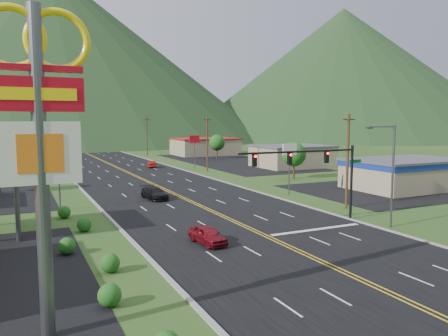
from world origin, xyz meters
name	(u,v)px	position (x,y,z in m)	size (l,w,h in m)	color
ground	(377,288)	(0.00, 0.00, 0.00)	(500.00, 500.00, 0.00)	#254719
road	(377,288)	(0.00, 0.00, 0.00)	(20.00, 460.00, 0.04)	black
curb_west	(212,325)	(-10.15, 0.00, 0.00)	(0.30, 460.00, 0.14)	gray
pylon_sign	(39,121)	(-17.00, 2.00, 9.30)	(4.32, 0.60, 14.00)	#59595E
traffic_signal	(317,165)	(6.48, 14.00, 5.33)	(13.10, 0.43, 7.00)	black
streetlight_east	(390,169)	(11.18, 10.00, 5.18)	(3.28, 0.25, 9.00)	#59595E
streetlight_west	(52,142)	(-11.68, 70.00, 5.18)	(3.28, 0.25, 9.00)	#59595E
building_east_near	(406,172)	(30.00, 25.00, 2.27)	(15.40, 10.40, 4.10)	tan
building_east_mid	(292,156)	(32.00, 55.00, 2.16)	(14.40, 11.40, 4.30)	tan
building_east_far	(205,146)	(28.00, 90.00, 2.26)	(16.40, 12.40, 4.50)	tan
pole_sign_west_a	(58,162)	(-14.00, 30.00, 5.05)	(2.00, 0.18, 6.40)	#59595E
pole_sign_west_b	(45,149)	(-14.00, 52.00, 5.05)	(2.00, 0.18, 6.40)	#59595E
pole_sign_east_a	(290,154)	(13.00, 28.00, 5.05)	(2.00, 0.18, 6.40)	#59595E
pole_sign_east_b	(194,143)	(13.00, 60.00, 5.05)	(2.00, 0.18, 6.40)	#59595E
tree_east_a	(294,154)	(22.00, 40.00, 3.89)	(3.84, 3.84, 5.82)	#382314
tree_east_b	(217,143)	(26.00, 78.00, 3.89)	(3.84, 3.84, 5.82)	#382314
utility_pole_a	(348,160)	(13.50, 18.00, 5.13)	(1.60, 0.28, 10.00)	#382314
utility_pole_b	(207,143)	(13.50, 55.00, 5.13)	(1.60, 0.28, 10.00)	#382314
utility_pole_c	(147,136)	(13.50, 95.00, 5.13)	(1.60, 0.28, 10.00)	#382314
utility_pole_d	(115,132)	(13.50, 135.00, 5.13)	(1.60, 0.28, 10.00)	#382314
mountain_n	(50,53)	(0.00, 220.00, 42.50)	(220.00, 220.00, 85.00)	#1C391A
mountain_ne	(342,73)	(147.84, 176.19, 35.00)	(180.00, 180.00, 70.00)	#1C391A
car_red_near	(208,235)	(-5.11, 12.09, 0.67)	(1.58, 3.94, 1.34)	maroon
car_dark_mid	(154,193)	(-3.32, 32.01, 0.71)	(1.98, 4.88, 1.41)	black
car_red_far	(152,164)	(6.13, 65.60, 0.64)	(1.36, 3.90, 1.28)	maroon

